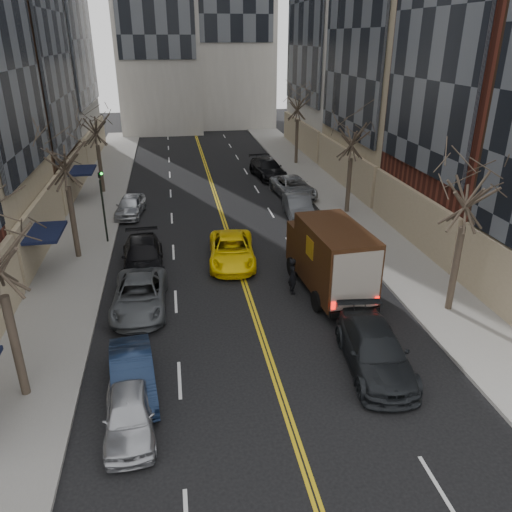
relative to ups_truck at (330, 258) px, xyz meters
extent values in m
cube|color=slate|center=(-12.95, 13.17, -1.72)|extent=(4.00, 66.00, 0.15)
cube|color=slate|center=(5.05, 13.17, -1.72)|extent=(4.00, 66.00, 0.15)
cube|color=black|center=(-14.79, 19.17, 11.41)|extent=(0.20, 10.56, 19.20)
cube|color=black|center=(-13.95, 4.17, 0.61)|extent=(2.00, 3.00, 0.15)
cube|color=black|center=(-14.85, 4.17, -0.44)|extent=(0.20, 3.00, 2.50)
cube|color=black|center=(-13.95, 17.17, 0.61)|extent=(2.00, 3.00, 0.15)
cube|color=black|center=(-14.85, 17.17, -0.44)|extent=(0.20, 3.00, 2.50)
cube|color=tan|center=(12.05, 18.17, 12.21)|extent=(10.00, 14.00, 28.00)
cylinder|color=#382D23|center=(-12.75, -5.83, 0.27)|extent=(0.30, 0.30, 3.83)
cylinder|color=#382D23|center=(-12.75, 6.17, 0.38)|extent=(0.30, 0.30, 4.05)
cylinder|color=#382D23|center=(-12.75, 19.17, 0.20)|extent=(0.30, 0.30, 3.69)
cylinder|color=#382D23|center=(4.85, -2.83, 0.34)|extent=(0.30, 0.30, 3.96)
cylinder|color=#382D23|center=(4.85, 11.17, 0.25)|extent=(0.30, 0.30, 3.78)
cylinder|color=#382D23|center=(4.85, 26.17, 0.43)|extent=(0.30, 0.30, 4.14)
cylinder|color=black|center=(-11.35, 8.17, 0.26)|extent=(0.12, 0.12, 3.80)
imported|color=black|center=(-11.35, 8.17, 2.61)|extent=(0.15, 0.18, 0.90)
sphere|color=#0CE526|center=(-11.20, 8.07, 2.56)|extent=(0.14, 0.14, 0.14)
cube|color=black|center=(0.00, 0.00, -1.23)|extent=(2.67, 6.63, 0.30)
cube|color=black|center=(-0.16, 2.38, -0.22)|extent=(2.50, 1.89, 2.13)
cube|color=black|center=(0.04, -0.56, 0.24)|extent=(2.77, 5.13, 3.05)
cube|color=black|center=(0.21, -3.12, -1.23)|extent=(2.34, 0.34, 0.30)
cube|color=red|center=(-0.80, -3.21, -0.77)|extent=(0.19, 0.07, 0.36)
cube|color=red|center=(1.23, -3.07, -0.77)|extent=(0.19, 0.07, 0.36)
cube|color=gold|center=(-1.20, -0.59, 0.85)|extent=(0.10, 0.91, 0.91)
cube|color=gold|center=(1.27, -0.42, 0.85)|extent=(0.10, 0.91, 0.91)
cylinder|color=black|center=(-1.34, 2.04, -1.30)|extent=(0.35, 0.99, 0.97)
cylinder|color=black|center=(1.05, 2.21, -1.30)|extent=(0.35, 0.99, 0.97)
cylinder|color=black|center=(-1.08, -1.81, -1.30)|extent=(0.35, 0.99, 0.97)
cylinder|color=black|center=(1.31, -1.64, -1.30)|extent=(0.35, 0.99, 0.97)
imported|color=black|center=(-0.15, -6.30, -1.01)|extent=(2.70, 5.55, 1.56)
cube|color=black|center=(-0.15, -5.52, -0.37)|extent=(0.13, 0.04, 0.09)
cube|color=blue|center=(-0.15, -5.55, -0.37)|extent=(0.10, 0.01, 0.06)
imported|color=yellow|center=(-4.25, 4.14, -1.05)|extent=(2.90, 5.49, 1.47)
imported|color=black|center=(-1.77, 0.11, -0.88)|extent=(0.48, 0.69, 1.82)
imported|color=#AFB1B7|center=(-9.05, -8.10, -1.13)|extent=(1.76, 3.97, 1.33)
imported|color=#111D35|center=(-9.05, -6.15, -1.10)|extent=(1.92, 4.34, 1.39)
imported|color=#4D5054|center=(-9.05, -0.28, -1.08)|extent=(2.51, 5.19, 1.42)
imported|color=black|center=(-9.05, 4.04, -1.02)|extent=(2.38, 5.38, 1.53)
imported|color=#B9BDC2|center=(-10.25, 13.26, -1.07)|extent=(2.26, 4.39, 1.43)
imported|color=#46494D|center=(1.20, 10.77, -1.03)|extent=(1.94, 4.74, 1.53)
imported|color=#96999D|center=(2.02, 15.68, -1.03)|extent=(3.06, 5.73, 1.53)
imported|color=black|center=(1.15, 21.74, -0.99)|extent=(2.91, 5.76, 1.60)
camera|label=1|loc=(-7.19, -20.98, 9.78)|focal=35.00mm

